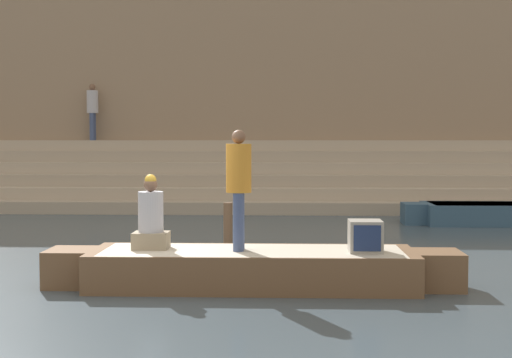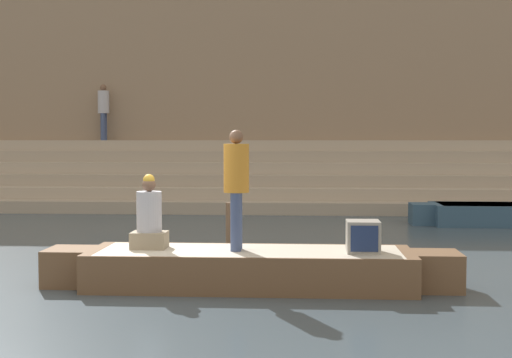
% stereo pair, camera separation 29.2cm
% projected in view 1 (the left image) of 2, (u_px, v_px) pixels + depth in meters
% --- Properties ---
extents(ground_plane, '(120.00, 120.00, 0.00)m').
position_uv_depth(ground_plane, '(135.00, 285.00, 9.83)').
color(ground_plane, '#3D4C56').
extents(ghat_steps, '(36.00, 3.79, 1.98)m').
position_uv_depth(ghat_steps, '(215.00, 183.00, 21.26)').
color(ghat_steps, tan).
rests_on(ghat_steps, ground).
extents(back_wall, '(34.20, 1.28, 8.27)m').
position_uv_depth(back_wall, '(221.00, 74.00, 23.04)').
color(back_wall, '#937A60').
rests_on(back_wall, ground).
extents(rowboat_main, '(5.61, 1.41, 0.51)m').
position_uv_depth(rowboat_main, '(252.00, 268.00, 9.66)').
color(rowboat_main, brown).
rests_on(rowboat_main, ground).
extents(person_standing, '(0.34, 0.34, 1.63)m').
position_uv_depth(person_standing, '(239.00, 181.00, 9.59)').
color(person_standing, '#3D4C75').
rests_on(person_standing, rowboat_main).
extents(person_rowing, '(0.48, 0.38, 1.02)m').
position_uv_depth(person_rowing, '(151.00, 219.00, 9.75)').
color(person_rowing, gray).
rests_on(person_rowing, rowboat_main).
extents(tv_set, '(0.44, 0.45, 0.42)m').
position_uv_depth(tv_set, '(365.00, 236.00, 9.49)').
color(tv_set, '#9E998E').
rests_on(tv_set, rowboat_main).
extents(moored_boat_shore, '(4.74, 1.35, 0.49)m').
position_uv_depth(moored_boat_shore, '(503.00, 213.00, 16.86)').
color(moored_boat_shore, '#33516B').
rests_on(moored_boat_shore, ground).
extents(mooring_post, '(0.16, 0.16, 0.92)m').
position_uv_depth(mooring_post, '(228.00, 229.00, 12.28)').
color(mooring_post, brown).
rests_on(mooring_post, ground).
extents(person_on_steps, '(0.36, 0.36, 1.76)m').
position_uv_depth(person_on_steps, '(93.00, 108.00, 22.34)').
color(person_on_steps, '#3D4C75').
rests_on(person_on_steps, ghat_steps).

